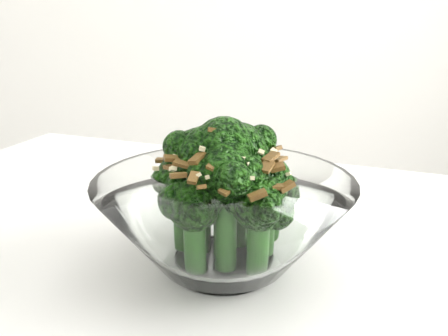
{
  "coord_description": "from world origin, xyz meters",
  "views": [
    {
      "loc": [
        0.02,
        -0.26,
        0.97
      ],
      "look_at": [
        0.04,
        0.14,
        0.84
      ],
      "focal_mm": 40.0,
      "sensor_mm": 36.0,
      "label": 1
    }
  ],
  "objects": [
    {
      "name": "broccoli_dish",
      "position": [
        0.04,
        0.14,
        0.8
      ],
      "size": [
        0.22,
        0.22,
        0.14
      ],
      "color": "white",
      "rests_on": "table"
    }
  ]
}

